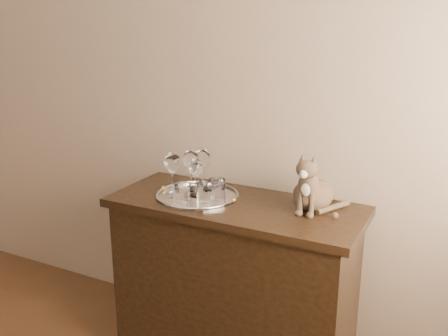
# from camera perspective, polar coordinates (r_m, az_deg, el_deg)

# --- Properties ---
(wall_back) EXTENTS (4.00, 0.10, 2.70)m
(wall_back) POSITION_cam_1_polar(r_m,az_deg,el_deg) (2.78, -7.16, 9.79)
(wall_back) COLOR tan
(wall_back) RESTS_ON ground
(sideboard) EXTENTS (1.20, 0.50, 0.85)m
(sideboard) POSITION_cam_1_polar(r_m,az_deg,el_deg) (2.52, 1.19, -13.04)
(sideboard) COLOR black
(sideboard) RESTS_ON ground
(tray) EXTENTS (0.40, 0.40, 0.01)m
(tray) POSITION_cam_1_polar(r_m,az_deg,el_deg) (2.41, -3.04, -3.26)
(tray) COLOR silver
(tray) RESTS_ON sideboard
(wine_glass_a) EXTENTS (0.08, 0.08, 0.21)m
(wine_glass_a) POSITION_cam_1_polar(r_m,az_deg,el_deg) (2.47, -3.76, -0.18)
(wine_glass_a) COLOR white
(wine_glass_a) RESTS_ON tray
(wine_glass_b) EXTENTS (0.08, 0.08, 0.20)m
(wine_glass_b) POSITION_cam_1_polar(r_m,az_deg,el_deg) (2.49, -2.44, -0.06)
(wine_glass_b) COLOR white
(wine_glass_b) RESTS_ON tray
(wine_glass_c) EXTENTS (0.08, 0.08, 0.21)m
(wine_glass_c) POSITION_cam_1_polar(r_m,az_deg,el_deg) (2.40, -5.91, -0.66)
(wine_glass_c) COLOR white
(wine_glass_c) RESTS_ON tray
(wine_glass_d) EXTENTS (0.07, 0.07, 0.18)m
(wine_glass_d) POSITION_cam_1_polar(r_m,az_deg,el_deg) (2.39, -3.26, -1.06)
(wine_glass_d) COLOR white
(wine_glass_d) RESTS_ON tray
(tumbler_a) EXTENTS (0.08, 0.08, 0.09)m
(tumbler_a) POSITION_cam_1_polar(r_m,az_deg,el_deg) (2.32, -2.13, -2.75)
(tumbler_a) COLOR silver
(tumbler_a) RESTS_ON tray
(tumbler_b) EXTENTS (0.08, 0.08, 0.09)m
(tumbler_b) POSITION_cam_1_polar(r_m,az_deg,el_deg) (2.32, -4.86, -2.85)
(tumbler_b) COLOR white
(tumbler_b) RESTS_ON tray
(tumbler_c) EXTENTS (0.08, 0.08, 0.09)m
(tumbler_c) POSITION_cam_1_polar(r_m,az_deg,el_deg) (2.35, -0.82, -2.42)
(tumbler_c) COLOR silver
(tumbler_c) RESTS_ON tray
(cat) EXTENTS (0.28, 0.26, 0.28)m
(cat) POSITION_cam_1_polar(r_m,az_deg,el_deg) (2.25, 10.23, -1.35)
(cat) COLOR #4C3C2D
(cat) RESTS_ON sideboard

